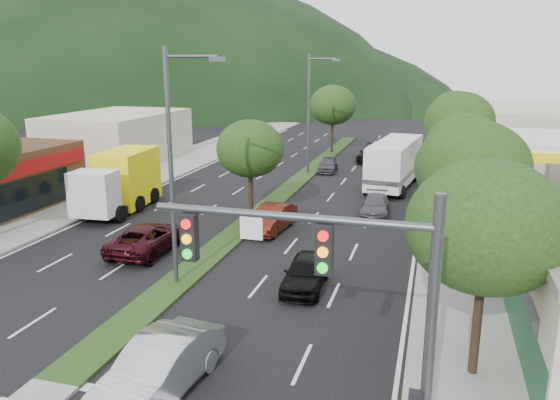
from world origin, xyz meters
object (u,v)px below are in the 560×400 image
(box_truck, at_px, (121,183))
(suv_maroon, at_px, (148,238))
(car_queue_c, at_px, (272,218))
(car_queue_e, at_px, (328,164))
(tree_r_e, at_px, (456,113))
(tree_r_a, at_px, (486,227))
(tree_med_far, at_px, (333,105))
(streetlight_mid, at_px, (311,108))
(car_queue_d, at_px, (386,181))
(tree_r_b, at_px, (472,168))
(tree_r_c, at_px, (464,147))
(tree_r_d, at_px, (459,121))
(streetlight_near, at_px, (175,158))
(car_queue_f, at_px, (371,154))
(motorhome, at_px, (395,163))
(sedan_silver, at_px, (159,368))
(car_queue_b, at_px, (375,205))
(tree_med_near, at_px, (250,149))
(traffic_signal, at_px, (354,299))
(car_queue_a, at_px, (305,272))

(box_truck, bearing_deg, suv_maroon, 125.06)
(car_queue_c, xyz_separation_m, box_truck, (-10.76, 1.78, 1.03))
(car_queue_e, bearing_deg, box_truck, -128.47)
(box_truck, bearing_deg, tree_r_e, -138.84)
(tree_r_a, bearing_deg, tree_med_far, 106.70)
(streetlight_mid, xyz_separation_m, suv_maroon, (-3.46, -21.57, -4.85))
(streetlight_mid, distance_m, box_truck, 17.74)
(car_queue_d, bearing_deg, tree_r_b, -65.61)
(tree_r_e, bearing_deg, tree_r_c, -90.00)
(tree_r_a, xyz_separation_m, car_queue_c, (-10.24, 12.54, -4.08))
(tree_med_far, bearing_deg, tree_r_e, -18.43)
(box_truck, bearing_deg, car_queue_d, -152.36)
(tree_r_d, distance_m, streetlight_near, 24.97)
(car_queue_f, bearing_deg, box_truck, -118.14)
(motorhome, bearing_deg, sedan_silver, -91.49)
(tree_r_a, bearing_deg, motorhome, 99.80)
(tree_r_d, xyz_separation_m, tree_r_e, (0.00, 10.00, -0.29))
(tree_r_b, height_order, car_queue_c, tree_r_b)
(streetlight_near, distance_m, car_queue_e, 26.72)
(streetlight_mid, height_order, sedan_silver, streetlight_mid)
(streetlight_near, height_order, car_queue_b, streetlight_near)
(tree_r_b, bearing_deg, tree_r_e, 90.00)
(tree_r_a, distance_m, car_queue_b, 18.71)
(tree_r_e, xyz_separation_m, tree_med_near, (-12.00, -22.00, -0.46))
(tree_r_a, xyz_separation_m, tree_med_near, (-12.00, 14.00, -0.39))
(tree_r_c, height_order, tree_r_d, tree_r_d)
(tree_r_d, relative_size, streetlight_near, 0.72)
(tree_r_b, distance_m, car_queue_b, 11.63)
(tree_r_b, height_order, tree_r_c, tree_r_b)
(sedan_silver, relative_size, motorhome, 0.53)
(suv_maroon, bearing_deg, car_queue_f, -105.22)
(tree_med_far, xyz_separation_m, suv_maroon, (-3.26, -32.57, -4.27))
(tree_med_far, xyz_separation_m, streetlight_near, (0.21, -36.00, 0.58))
(sedan_silver, distance_m, car_queue_c, 16.05)
(tree_r_e, relative_size, box_truck, 0.86)
(traffic_signal, bearing_deg, sedan_silver, 160.26)
(traffic_signal, xyz_separation_m, car_queue_e, (-7.53, 35.76, -4.01))
(car_queue_e, bearing_deg, tree_r_c, -58.60)
(tree_r_b, distance_m, motorhome, 18.60)
(tree_r_e, xyz_separation_m, car_queue_b, (-4.96, -18.46, -4.29))
(streetlight_mid, xyz_separation_m, car_queue_b, (6.83, -11.46, -4.98))
(car_queue_d, bearing_deg, car_queue_c, -106.12)
(car_queue_b, xyz_separation_m, box_truck, (-16.04, -3.22, 1.16))
(tree_r_e, height_order, car_queue_d, tree_r_e)
(box_truck, bearing_deg, tree_med_near, 173.21)
(car_queue_d, xyz_separation_m, motorhome, (0.48, 1.27, 1.21))
(car_queue_b, bearing_deg, suv_maroon, -138.65)
(tree_r_d, relative_size, box_truck, 0.92)
(tree_med_near, height_order, car_queue_a, tree_med_near)
(tree_r_d, bearing_deg, car_queue_b, -120.39)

